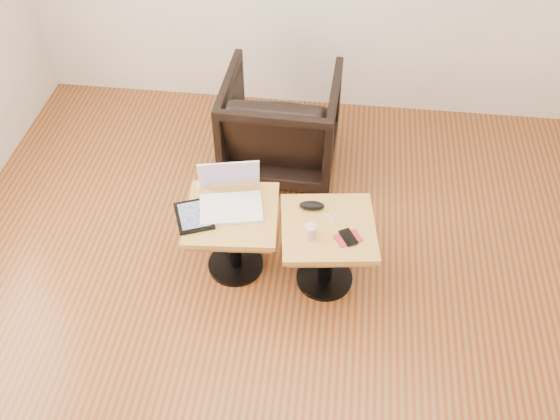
# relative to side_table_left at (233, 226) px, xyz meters

# --- Properties ---
(room_shell) EXTENTS (4.52, 4.52, 2.71)m
(room_shell) POSITION_rel_side_table_left_xyz_m (0.46, -0.49, 1.00)
(room_shell) COLOR maroon
(room_shell) RESTS_ON ground
(side_table_left) EXTENTS (0.55, 0.55, 0.46)m
(side_table_left) POSITION_rel_side_table_left_xyz_m (0.00, 0.00, 0.00)
(side_table_left) COLOR black
(side_table_left) RESTS_ON ground
(side_table_right) EXTENTS (0.57, 0.57, 0.46)m
(side_table_right) POSITION_rel_side_table_left_xyz_m (0.54, -0.04, 0.00)
(side_table_right) COLOR black
(side_table_right) RESTS_ON ground
(laptop) EXTENTS (0.40, 0.38, 0.24)m
(laptop) POSITION_rel_side_table_left_xyz_m (-0.02, 0.07, 0.16)
(laptop) COLOR white
(laptop) RESTS_ON side_table_left
(tablet) EXTENTS (0.27, 0.30, 0.02)m
(tablet) POSITION_rel_side_table_left_xyz_m (-0.20, -0.06, 0.12)
(tablet) COLOR black
(tablet) RESTS_ON side_table_left
(charging_adapter) EXTENTS (0.06, 0.06, 0.03)m
(charging_adapter) POSITION_rel_side_table_left_xyz_m (-0.21, 0.19, 0.13)
(charging_adapter) COLOR white
(charging_adapter) RESTS_ON side_table_left
(glasses_case) EXTENTS (0.15, 0.07, 0.04)m
(glasses_case) POSITION_rel_side_table_left_xyz_m (0.44, 0.08, 0.14)
(glasses_case) COLOR black
(glasses_case) RESTS_ON side_table_right
(striped_cup) EXTENTS (0.08, 0.08, 0.08)m
(striped_cup) POSITION_rel_side_table_left_xyz_m (0.45, -0.13, 0.16)
(striped_cup) COLOR #D76384
(striped_cup) RESTS_ON side_table_right
(earbuds_tangle) EXTENTS (0.07, 0.05, 0.01)m
(earbuds_tangle) POSITION_rel_side_table_left_xyz_m (0.55, 0.02, 0.12)
(earbuds_tangle) COLOR white
(earbuds_tangle) RESTS_ON side_table_right
(phone_on_sleeve) EXTENTS (0.16, 0.15, 0.02)m
(phone_on_sleeve) POSITION_rel_side_table_left_xyz_m (0.65, -0.12, 0.12)
(phone_on_sleeve) COLOR #A22528
(phone_on_sleeve) RESTS_ON side_table_right
(armchair) EXTENTS (0.77, 0.79, 0.70)m
(armchair) POSITION_rel_side_table_left_xyz_m (0.16, 0.99, 0.00)
(armchair) COLOR black
(armchair) RESTS_ON ground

